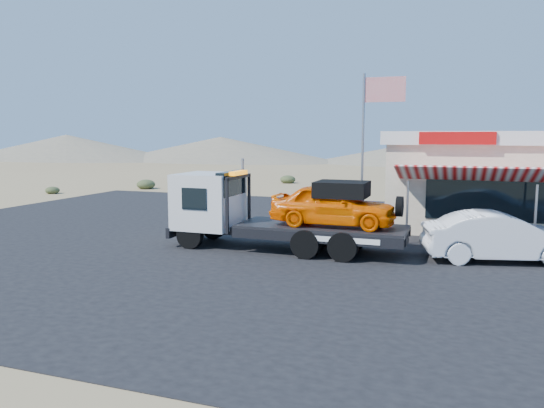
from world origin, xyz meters
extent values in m
plane|color=#927853|center=(0.00, 0.00, 0.00)|extent=(120.00, 120.00, 0.00)
cube|color=black|center=(2.00, 3.00, 0.01)|extent=(32.00, 24.00, 0.02)
cylinder|color=black|center=(-0.21, 0.10, 0.47)|extent=(0.89, 0.27, 0.89)
cylinder|color=black|center=(-0.21, 1.89, 0.47)|extent=(0.89, 0.27, 0.89)
cylinder|color=black|center=(3.81, 0.10, 0.47)|extent=(0.89, 0.49, 0.89)
cylinder|color=black|center=(3.81, 1.89, 0.47)|extent=(0.89, 0.49, 0.89)
cylinder|color=black|center=(4.97, 0.10, 0.47)|extent=(0.89, 0.49, 0.89)
cylinder|color=black|center=(4.97, 1.89, 0.47)|extent=(0.89, 0.49, 0.89)
cube|color=black|center=(3.09, 0.99, 0.60)|extent=(7.33, 0.89, 0.27)
cube|color=silver|center=(0.05, 0.99, 1.54)|extent=(1.97, 2.10, 1.88)
cube|color=black|center=(0.90, 0.99, 2.16)|extent=(0.31, 1.79, 0.80)
cube|color=black|center=(1.17, 0.99, 1.49)|extent=(0.09, 1.97, 1.79)
cube|color=orange|center=(1.17, 0.99, 2.52)|extent=(0.22, 1.07, 0.13)
cube|color=black|center=(4.07, 0.99, 0.85)|extent=(5.36, 2.05, 0.13)
imported|color=#FF6500|center=(4.43, 0.99, 1.58)|extent=(3.93, 1.58, 1.34)
cube|color=black|center=(4.70, 0.99, 2.09)|extent=(1.61, 1.34, 0.49)
imported|color=silver|center=(9.39, 1.67, 0.76)|extent=(4.71, 2.60, 1.47)
cube|color=beige|center=(10.50, 9.00, 1.72)|extent=(10.00, 8.00, 3.40)
cube|color=white|center=(10.50, 9.00, 3.67)|extent=(10.40, 8.40, 0.50)
cube|color=red|center=(8.00, 4.74, 3.67)|extent=(2.60, 0.12, 0.45)
cube|color=black|center=(10.50, 4.98, 1.52)|extent=(7.00, 0.06, 1.60)
cube|color=red|center=(10.50, 4.10, 2.47)|extent=(9.00, 1.73, 0.61)
cylinder|color=#99999E|center=(6.50, 3.30, 1.12)|extent=(0.08, 0.08, 2.20)
cylinder|color=#99999E|center=(10.50, 3.30, 1.12)|extent=(0.08, 0.08, 2.20)
cylinder|color=#99999E|center=(4.70, 4.50, 3.02)|extent=(0.10, 0.10, 6.00)
cube|color=#B20C14|center=(5.45, 4.50, 5.42)|extent=(1.50, 0.02, 0.90)
ellipsoid|color=#323F22|center=(-16.75, 12.01, 0.24)|extent=(0.91, 0.91, 0.49)
ellipsoid|color=#323F22|center=(-12.77, 16.74, 0.35)|extent=(1.30, 1.30, 0.70)
ellipsoid|color=#323F22|center=(-4.71, 24.35, 0.33)|extent=(1.22, 1.22, 0.66)
ellipsoid|color=#323F22|center=(0.49, 22.11, 0.26)|extent=(0.97, 0.97, 0.52)
cone|color=#726B59|center=(-25.00, 55.00, 1.75)|extent=(36.00, 36.00, 3.50)
cone|color=#726B59|center=(10.00, 58.00, 2.10)|extent=(44.00, 44.00, 4.20)
cone|color=#726B59|center=(-50.00, 52.00, 1.90)|extent=(40.00, 40.00, 3.80)
camera|label=1|loc=(8.23, -15.30, 3.79)|focal=35.00mm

